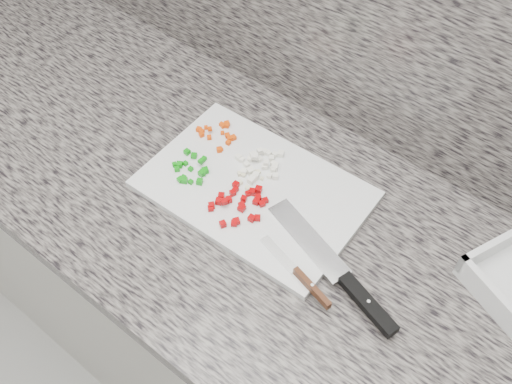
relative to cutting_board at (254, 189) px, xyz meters
The scene contains 11 objects.
cabinet 0.49m from the cutting_board, 19.21° to the right, with size 3.92×0.62×0.86m, color beige.
countertop 0.11m from the cutting_board, 19.21° to the right, with size 3.96×0.64×0.04m, color #68625B.
backsplash 0.41m from the cutting_board, 70.03° to the left, with size 3.92×0.02×0.60m, color #68625B.
cutting_board is the anchor object (origin of this frame).
carrot_pile 0.16m from the cutting_board, 156.84° to the left, with size 0.08×0.08×0.01m.
onion_pile 0.05m from the cutting_board, 113.96° to the left, with size 0.10×0.11×0.02m.
green_pepper_pile 0.13m from the cutting_board, 159.58° to the right, with size 0.09×0.08×0.02m.
red_pepper_pile 0.05m from the cutting_board, 85.10° to the right, with size 0.10×0.12×0.02m.
garlic_pile 0.02m from the cutting_board, 164.29° to the left, with size 0.05×0.06×0.01m.
chef_knife 0.26m from the cutting_board, 14.81° to the right, with size 0.32×0.13×0.02m.
paring_knife 0.22m from the cutting_board, 29.56° to the right, with size 0.17×0.06×0.02m.
Camera 1 is at (0.33, 0.93, 1.77)m, focal length 40.00 mm.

